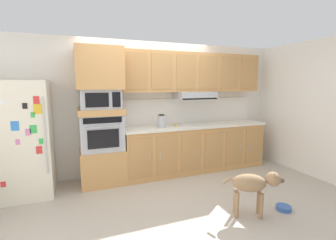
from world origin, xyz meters
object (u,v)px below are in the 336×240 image
at_px(microwave, 100,99).
at_px(screwdriver, 176,125).
at_px(built_in_oven, 102,132).
at_px(electric_kettle, 161,121).
at_px(refrigerator, 24,139).
at_px(dog_food_bowl, 284,208).
at_px(dog, 254,184).

height_order(microwave, screwdriver, microwave).
xyz_separation_m(built_in_oven, electric_kettle, (1.07, -0.05, 0.13)).
xyz_separation_m(refrigerator, dog_food_bowl, (3.33, -1.79, -0.85)).
relative_size(built_in_oven, dog_food_bowl, 3.50).
bearing_deg(dog_food_bowl, built_in_oven, 139.67).
bearing_deg(refrigerator, dog_food_bowl, -28.26).
distance_m(refrigerator, screwdriver, 2.51).
height_order(screwdriver, dog_food_bowl, screwdriver).
relative_size(electric_kettle, dog_food_bowl, 1.20).
distance_m(built_in_oven, dog, 2.53).
distance_m(built_in_oven, electric_kettle, 1.08).
height_order(microwave, dog_food_bowl, microwave).
height_order(screwdriver, electric_kettle, electric_kettle).
xyz_separation_m(microwave, dog_food_bowl, (2.19, -1.86, -1.43)).
height_order(refrigerator, screwdriver, refrigerator).
bearing_deg(dog_food_bowl, refrigerator, 151.74).
relative_size(microwave, electric_kettle, 2.68).
bearing_deg(screwdriver, built_in_oven, 179.13).
relative_size(screwdriver, dog_food_bowl, 0.72).
bearing_deg(dog_food_bowl, electric_kettle, 121.81).
xyz_separation_m(refrigerator, screwdriver, (2.51, 0.05, 0.05)).
relative_size(microwave, dog, 0.89).
relative_size(built_in_oven, electric_kettle, 2.92).
distance_m(electric_kettle, dog_food_bowl, 2.36).
height_order(microwave, dog, microwave).
bearing_deg(dog, microwave, 159.29).
distance_m(screwdriver, electric_kettle, 0.32).
height_order(built_in_oven, screwdriver, built_in_oven).
height_order(refrigerator, dog_food_bowl, refrigerator).
distance_m(refrigerator, dog, 3.36).
relative_size(built_in_oven, screwdriver, 4.85).
bearing_deg(microwave, dog_food_bowl, -40.33).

